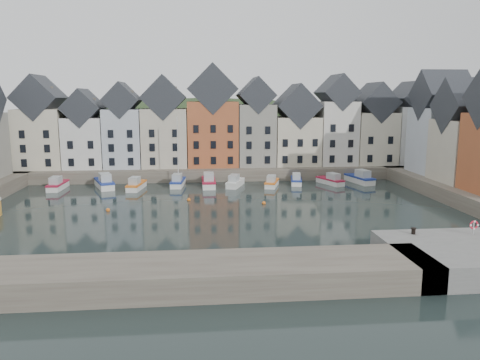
{
  "coord_description": "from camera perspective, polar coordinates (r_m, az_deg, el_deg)",
  "views": [
    {
      "loc": [
        -2.95,
        -55.2,
        14.11
      ],
      "look_at": [
        2.9,
        6.0,
        3.16
      ],
      "focal_mm": 35.0,
      "sensor_mm": 36.0,
      "label": 1
    }
  ],
  "objects": [
    {
      "name": "mooring_buoys",
      "position": [
        62.13,
        -6.3,
        -2.94
      ],
      "size": [
        20.5,
        5.5,
        0.5
      ],
      "color": "orange",
      "rests_on": "ground"
    },
    {
      "name": "boat_d",
      "position": [
        75.46,
        -7.59,
        -0.19
      ],
      "size": [
        2.42,
        6.1,
        11.37
      ],
      "rotation": [
        0.0,
        0.0,
        -0.1
      ],
      "color": "silver",
      "rests_on": "ground"
    },
    {
      "name": "boat_b",
      "position": [
        76.44,
        -16.2,
        -0.34
      ],
      "size": [
        4.36,
        7.2,
        2.64
      ],
      "rotation": [
        0.0,
        0.0,
        0.35
      ],
      "color": "silver",
      "rests_on": "ground"
    },
    {
      "name": "boat_i",
      "position": [
        77.76,
        11.0,
        -0.06
      ],
      "size": [
        3.7,
        5.82,
        2.14
      ],
      "rotation": [
        0.0,
        0.0,
        0.38
      ],
      "color": "silver",
      "rests_on": "ground"
    },
    {
      "name": "boat_e",
      "position": [
        74.56,
        -3.85,
        -0.23
      ],
      "size": [
        2.12,
        6.74,
        2.59
      ],
      "rotation": [
        0.0,
        0.0,
        0.0
      ],
      "color": "silver",
      "rests_on": "ground"
    },
    {
      "name": "hillside",
      "position": [
        115.77,
        -3.8,
        -6.0
      ],
      "size": [
        153.6,
        70.4,
        64.0
      ],
      "color": "#203118",
      "rests_on": "ground"
    },
    {
      "name": "boat_g",
      "position": [
        74.65,
        3.89,
        -0.33
      ],
      "size": [
        3.18,
        5.66,
        2.08
      ],
      "rotation": [
        0.0,
        0.0,
        -0.3
      ],
      "color": "silver",
      "rests_on": "ground"
    },
    {
      "name": "near_wall",
      "position": [
        36.38,
        -16.58,
        -11.46
      ],
      "size": [
        50.0,
        6.0,
        2.0
      ],
      "primitive_type": "cube",
      "color": "#53493F",
      "rests_on": "ground"
    },
    {
      "name": "boat_f",
      "position": [
        74.51,
        -0.61,
        -0.3
      ],
      "size": [
        3.58,
        5.99,
        2.2
      ],
      "rotation": [
        0.0,
        0.0,
        -0.34
      ],
      "color": "silver",
      "rests_on": "ground"
    },
    {
      "name": "far_terrace",
      "position": [
        83.59,
        -1.23,
        6.51
      ],
      "size": [
        72.37,
        8.16,
        17.78
      ],
      "color": "beige",
      "rests_on": "far_quay"
    },
    {
      "name": "ground",
      "position": [
        57.05,
        -2.33,
        -4.23
      ],
      "size": [
        260.0,
        260.0,
        0.0
      ],
      "primitive_type": "plane",
      "color": "black",
      "rests_on": "ground"
    },
    {
      "name": "boat_j",
      "position": [
        80.07,
        14.41,
        0.18
      ],
      "size": [
        3.51,
        6.88,
        2.53
      ],
      "rotation": [
        0.0,
        0.0,
        0.23
      ],
      "color": "silver",
      "rests_on": "ground"
    },
    {
      "name": "mooring_bollard",
      "position": [
        44.83,
        20.39,
        -5.81
      ],
      "size": [
        0.48,
        0.48,
        0.56
      ],
      "color": "black",
      "rests_on": "near_quay"
    },
    {
      "name": "life_ring_post",
      "position": [
        46.6,
        26.62,
        -4.96
      ],
      "size": [
        0.8,
        0.17,
        1.3
      ],
      "color": "gray",
      "rests_on": "near_quay"
    },
    {
      "name": "boat_c",
      "position": [
        73.88,
        -12.56,
        -0.63
      ],
      "size": [
        2.69,
        6.06,
        2.25
      ],
      "rotation": [
        0.0,
        0.0,
        -0.15
      ],
      "color": "silver",
      "rests_on": "ground"
    },
    {
      "name": "far_quay",
      "position": [
        86.25,
        -3.44,
        1.34
      ],
      "size": [
        90.0,
        16.0,
        2.0
      ],
      "primitive_type": "cube",
      "color": "#53493F",
      "rests_on": "ground"
    },
    {
      "name": "boat_a",
      "position": [
        77.53,
        -21.36,
        -0.57
      ],
      "size": [
        2.06,
        6.04,
        2.3
      ],
      "rotation": [
        0.0,
        0.0,
        -0.03
      ],
      "color": "silver",
      "rests_on": "ground"
    },
    {
      "name": "right_terrace",
      "position": [
        74.48,
        26.2,
        5.07
      ],
      "size": [
        8.3,
        24.25,
        16.36
      ],
      "color": "#AFB8C2",
      "rests_on": "right_quay"
    },
    {
      "name": "boat_h",
      "position": [
        77.2,
        6.86,
        -0.04
      ],
      "size": [
        2.63,
        5.63,
        2.08
      ],
      "rotation": [
        0.0,
        0.0,
        -0.18
      ],
      "color": "silver",
      "rests_on": "ground"
    }
  ]
}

